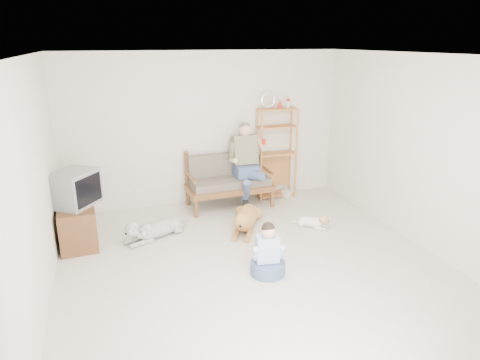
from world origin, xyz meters
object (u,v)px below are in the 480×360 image
object	(u,v)px
loveseat	(229,179)
etagere	(276,152)
golden_retriever	(245,219)
tv_stand	(77,225)

from	to	relation	value
loveseat	etagere	world-z (taller)	etagere
etagere	golden_retriever	distance (m)	1.73
etagere	tv_stand	xyz separation A→B (m)	(-3.52, -0.97, -0.57)
loveseat	tv_stand	distance (m)	2.69
etagere	tv_stand	world-z (taller)	etagere
loveseat	golden_retriever	bearing A→B (deg)	-94.04
tv_stand	loveseat	bearing A→B (deg)	14.42
golden_retriever	etagere	bearing A→B (deg)	77.29
loveseat	tv_stand	world-z (taller)	loveseat
golden_retriever	tv_stand	bearing A→B (deg)	-158.64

